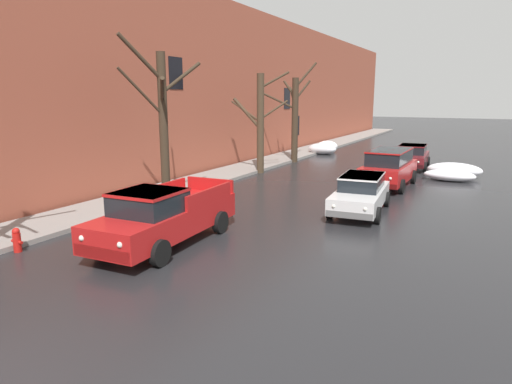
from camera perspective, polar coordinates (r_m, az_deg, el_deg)
left_sidewalk_slab at (r=25.09m, az=-3.97°, el=2.31°), size 2.55×80.00×0.16m
brick_townhouse_facade at (r=25.73m, az=-7.58°, el=13.45°), size 0.63×80.00×9.97m
snow_bank_near_corner_left at (r=36.45m, az=9.10°, el=5.76°), size 1.65×1.07×0.89m
snow_bank_along_left_kerb at (r=26.72m, az=23.82°, el=2.58°), size 2.82×1.11×0.80m
snow_bank_mid_block_left at (r=34.76m, az=8.53°, el=5.45°), size 2.21×1.26×0.83m
snow_bank_near_corner_right at (r=25.47m, az=23.46°, el=1.96°), size 2.56×1.13×0.59m
bare_tree_second_along_sidewalk at (r=18.44m, az=-11.88°, el=9.06°), size 2.29×3.39×6.62m
bare_tree_mid_block at (r=25.64m, az=0.48°, el=9.01°), size 3.27×1.37×5.75m
bare_tree_far_down_block at (r=30.18m, az=4.98°, el=9.74°), size 3.02×2.29×6.59m
pickup_truck_red_approaching_near_lane at (r=13.41m, az=-11.82°, el=-3.02°), size 2.36×5.47×1.76m
sedan_white_parked_kerbside_close at (r=17.37m, az=13.27°, el=-0.09°), size 2.15×4.51×1.42m
suv_red_parked_kerbside_mid at (r=22.72m, az=16.66°, el=3.14°), size 2.14×4.75×1.82m
sedan_maroon_parked_far_down_block at (r=29.26m, az=19.33°, el=4.39°), size 2.15×4.40×1.42m
fire_hydrant at (r=14.36m, az=-28.28°, el=-5.41°), size 0.42×0.22×0.71m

